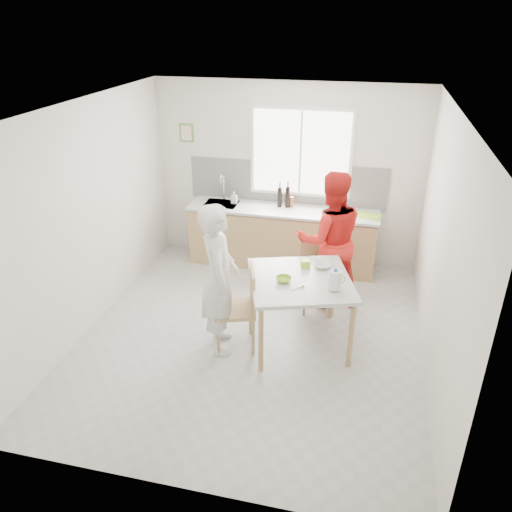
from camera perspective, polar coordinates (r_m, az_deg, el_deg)
The scene contains 21 objects.
ground at distance 6.17m, azimuth -0.46°, elevation -9.00°, with size 4.50×4.50×0.00m, color #B7B7B2.
room_shell at distance 5.39m, azimuth -0.53°, elevation 5.40°, with size 4.50×4.50×4.50m.
window at distance 7.43m, azimuth 5.15°, elevation 11.66°, with size 1.50×0.06×1.30m.
backsplash at distance 7.60m, azimuth 3.51°, elevation 8.33°, with size 3.00×0.02×0.65m, color white.
picture_frame at distance 7.82m, azimuth -7.95°, elevation 13.77°, with size 0.22×0.03×0.28m.
kitchen_counter at distance 7.63m, azimuth 2.94°, elevation 1.91°, with size 2.84×0.64×1.37m.
dining_table at distance 5.67m, azimuth 5.08°, elevation -3.39°, with size 1.40×1.40×0.86m.
chair_left at distance 5.72m, azimuth -1.73°, elevation -5.60°, with size 0.58×0.58×1.00m.
chair_far at distance 6.56m, azimuth 6.87°, elevation -1.67°, with size 0.54×0.54×0.93m.
person_white at distance 5.54m, azimuth -4.24°, elevation -2.68°, with size 0.65×0.43×1.78m, color silver.
person_red at distance 6.48m, azimuth 8.41°, elevation 1.83°, with size 0.89×0.69×1.83m, color red.
bowl_green at distance 5.54m, azimuth 3.17°, elevation -2.69°, with size 0.17×0.17×0.05m, color #8AB92A.
bowl_white at distance 5.88m, azimuth 7.62°, elevation -1.09°, with size 0.20×0.20×0.05m, color silver.
milk_jug at distance 5.39m, azimuth 9.05°, elevation -2.70°, with size 0.19×0.13×0.24m.
green_box at distance 5.86m, azimuth 5.66°, elevation -0.85°, with size 0.10×0.10×0.09m, color #A1CA2E.
spoon at distance 5.42m, azimuth 4.65°, elevation -3.67°, with size 0.01×0.01×0.16m, color #A5A5AA.
cutting_board at distance 7.33m, azimuth 12.72°, elevation 4.52°, with size 0.35×0.25×0.01m, color #9FCF2F.
wine_bottle_a at distance 7.45m, azimuth 3.64°, elevation 6.76°, with size 0.07×0.07×0.32m, color black.
wine_bottle_b at distance 7.47m, azimuth 2.72°, elevation 6.75°, with size 0.07×0.07×0.30m, color black.
jar_amber at distance 7.48m, azimuth 4.10°, elevation 6.19°, with size 0.06×0.06×0.16m, color brown.
soap_bottle at distance 7.62m, azimuth -2.51°, elevation 6.70°, with size 0.08×0.08×0.18m, color #999999.
Camera 1 is at (1.19, -4.89, 3.58)m, focal length 35.00 mm.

